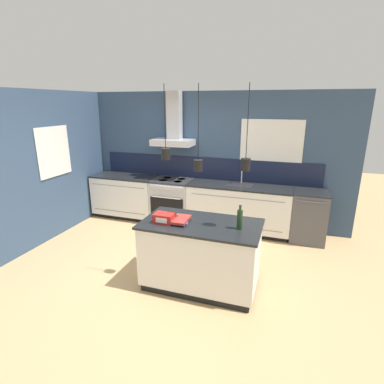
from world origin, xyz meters
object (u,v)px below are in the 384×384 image
object	(u,v)px
book_stack	(181,220)
red_supply_box	(164,218)
dishwasher	(309,216)
bottle_on_island	(240,219)
oven_range	(173,201)

from	to	relation	value
book_stack	red_supply_box	world-z (taller)	red_supply_box
book_stack	red_supply_box	xyz separation A→B (m)	(-0.20, -0.08, 0.03)
dishwasher	bottle_on_island	xyz separation A→B (m)	(-0.91, -2.00, 0.58)
bottle_on_island	red_supply_box	bearing A→B (deg)	-173.69
book_stack	oven_range	bearing A→B (deg)	115.06
book_stack	bottle_on_island	bearing A→B (deg)	2.25
bottle_on_island	book_stack	world-z (taller)	bottle_on_island
red_supply_box	oven_range	bearing A→B (deg)	109.61
dishwasher	bottle_on_island	world-z (taller)	bottle_on_island
dishwasher	red_supply_box	distance (m)	2.85
dishwasher	bottle_on_island	size ratio (longest dim) A/B	2.97
bottle_on_island	red_supply_box	distance (m)	0.96
oven_range	book_stack	bearing A→B (deg)	-64.94
dishwasher	red_supply_box	size ratio (longest dim) A/B	3.66
dishwasher	book_stack	size ratio (longest dim) A/B	2.87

